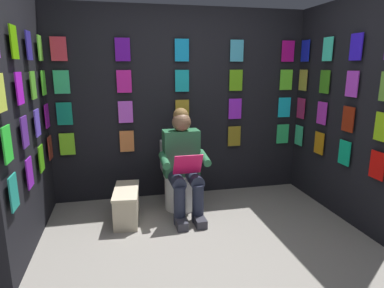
# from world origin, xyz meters

# --- Properties ---
(ground_plane) EXTENTS (30.00, 30.00, 0.00)m
(ground_plane) POSITION_xyz_m (0.00, 0.00, 0.00)
(ground_plane) COLOR gray
(display_wall_back) EXTENTS (3.26, 0.14, 2.34)m
(display_wall_back) POSITION_xyz_m (0.00, -1.77, 1.17)
(display_wall_back) COLOR black
(display_wall_back) RESTS_ON ground
(display_wall_left) EXTENTS (0.14, 1.72, 2.34)m
(display_wall_left) POSITION_xyz_m (-1.63, -0.86, 1.17)
(display_wall_left) COLOR black
(display_wall_left) RESTS_ON ground
(display_wall_right) EXTENTS (0.14, 1.72, 2.34)m
(display_wall_right) POSITION_xyz_m (1.63, -0.86, 1.17)
(display_wall_right) COLOR black
(display_wall_right) RESTS_ON ground
(toilet) EXTENTS (0.41, 0.56, 0.77)m
(toilet) POSITION_xyz_m (0.10, -1.35, 0.33)
(toilet) COLOR white
(toilet) RESTS_ON ground
(person_reading) EXTENTS (0.53, 0.69, 1.19)m
(person_reading) POSITION_xyz_m (0.10, -1.13, 0.60)
(person_reading) COLOR #286B42
(person_reading) RESTS_ON ground
(comic_longbox_near) EXTENTS (0.31, 0.62, 0.35)m
(comic_longbox_near) POSITION_xyz_m (0.74, -1.08, 0.18)
(comic_longbox_near) COLOR beige
(comic_longbox_near) RESTS_ON ground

